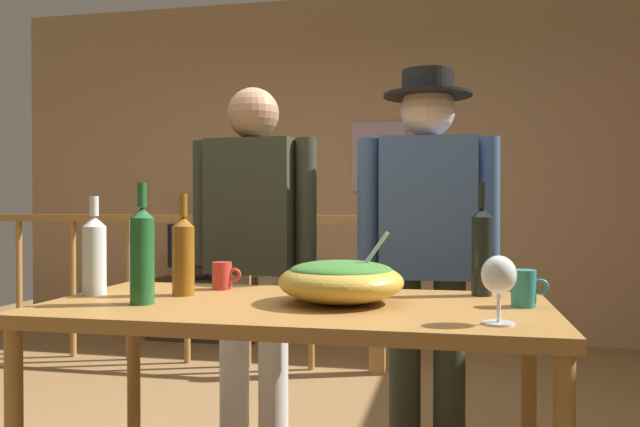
% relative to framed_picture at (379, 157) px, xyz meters
% --- Properties ---
extents(back_wall, '(6.30, 0.10, 2.85)m').
position_rel_framed_picture_xyz_m(back_wall, '(-0.10, 0.06, -0.08)').
color(back_wall, tan).
rests_on(back_wall, ground_plane).
extents(framed_picture, '(0.44, 0.03, 0.57)m').
position_rel_framed_picture_xyz_m(framed_picture, '(0.00, 0.00, 0.00)').
color(framed_picture, '#B193A2').
extents(stair_railing, '(3.21, 0.10, 1.09)m').
position_rel_framed_picture_xyz_m(stair_railing, '(-0.99, -1.09, -0.84)').
color(stair_railing, '#9E6B33').
rests_on(stair_railing, ground_plane).
extents(tv_console, '(0.90, 0.40, 0.49)m').
position_rel_framed_picture_xyz_m(tv_console, '(-1.40, -0.29, -1.26)').
color(tv_console, '#38281E').
rests_on(tv_console, ground_plane).
extents(flat_screen_tv, '(0.64, 0.12, 0.46)m').
position_rel_framed_picture_xyz_m(flat_screen_tv, '(-1.40, -0.32, -0.75)').
color(flat_screen_tv, black).
rests_on(flat_screen_tv, tv_console).
extents(serving_table, '(1.53, 0.76, 0.81)m').
position_rel_framed_picture_xyz_m(serving_table, '(0.12, -3.32, -0.77)').
color(serving_table, '#9E6B33').
rests_on(serving_table, ground_plane).
extents(salad_bowl, '(0.38, 0.38, 0.22)m').
position_rel_framed_picture_xyz_m(salad_bowl, '(0.26, -3.30, -0.62)').
color(salad_bowl, gold).
rests_on(salad_bowl, serving_table).
extents(wine_glass, '(0.09, 0.09, 0.17)m').
position_rel_framed_picture_xyz_m(wine_glass, '(0.71, -3.56, -0.58)').
color(wine_glass, silver).
rests_on(wine_glass, serving_table).
extents(wine_bottle_green, '(0.07, 0.07, 0.37)m').
position_rel_framed_picture_xyz_m(wine_bottle_green, '(-0.32, -3.45, -0.54)').
color(wine_bottle_green, '#1E5628').
rests_on(wine_bottle_green, serving_table).
extents(wine_bottle_dark, '(0.07, 0.07, 0.38)m').
position_rel_framed_picture_xyz_m(wine_bottle_dark, '(0.69, -3.05, -0.54)').
color(wine_bottle_dark, black).
rests_on(wine_bottle_dark, serving_table).
extents(wine_bottle_clear, '(0.08, 0.08, 0.33)m').
position_rel_framed_picture_xyz_m(wine_bottle_clear, '(-0.58, -3.30, -0.56)').
color(wine_bottle_clear, silver).
rests_on(wine_bottle_clear, serving_table).
extents(wine_bottle_amber, '(0.07, 0.07, 0.34)m').
position_rel_framed_picture_xyz_m(wine_bottle_amber, '(-0.28, -3.25, -0.56)').
color(wine_bottle_amber, brown).
rests_on(wine_bottle_amber, serving_table).
extents(mug_teal, '(0.11, 0.07, 0.11)m').
position_rel_framed_picture_xyz_m(mug_teal, '(0.80, -3.26, -0.64)').
color(mug_teal, teal).
rests_on(mug_teal, serving_table).
extents(mug_red, '(0.11, 0.07, 0.10)m').
position_rel_framed_picture_xyz_m(mug_red, '(-0.20, -3.08, -0.65)').
color(mug_red, '#B7332D').
rests_on(mug_red, serving_table).
extents(person_standing_left, '(0.56, 0.24, 1.61)m').
position_rel_framed_picture_xyz_m(person_standing_left, '(-0.25, -2.59, -0.55)').
color(person_standing_left, beige).
rests_on(person_standing_left, ground_plane).
extents(person_standing_right, '(0.58, 0.36, 1.66)m').
position_rel_framed_picture_xyz_m(person_standing_right, '(0.50, -2.59, -0.52)').
color(person_standing_right, '#2D3323').
rests_on(person_standing_right, ground_plane).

